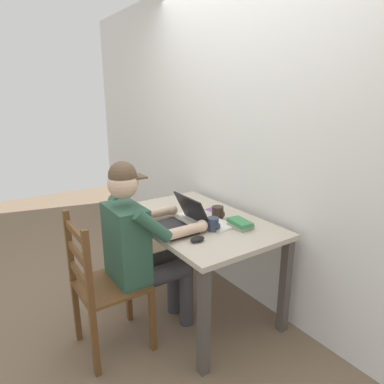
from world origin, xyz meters
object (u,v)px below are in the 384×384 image
(landscape_photo_print, at_px, (214,210))
(wooden_chair, at_px, (103,286))
(laptop, at_px, (180,221))
(coffee_mug_dark, at_px, (218,212))
(computer_mouse, at_px, (197,239))
(book_stack_main, at_px, (240,224))
(seated_person, at_px, (142,243))
(coffee_mug_white, at_px, (189,205))
(desk, at_px, (197,232))
(coffee_mug_spare, at_px, (213,224))

(landscape_photo_print, bearing_deg, wooden_chair, -94.45)
(laptop, distance_m, coffee_mug_dark, 0.34)
(wooden_chair, relative_size, landscape_photo_print, 7.27)
(computer_mouse, relative_size, book_stack_main, 0.53)
(landscape_photo_print, bearing_deg, computer_mouse, -59.35)
(seated_person, distance_m, coffee_mug_dark, 0.63)
(book_stack_main, bearing_deg, coffee_mug_white, -169.20)
(desk, height_order, laptop, laptop)
(desk, relative_size, coffee_mug_dark, 9.97)
(desk, relative_size, book_stack_main, 6.63)
(book_stack_main, height_order, landscape_photo_print, book_stack_main)
(wooden_chair, bearing_deg, coffee_mug_spare, 74.46)
(wooden_chair, xyz_separation_m, coffee_mug_white, (-0.23, 0.81, 0.32))
(desk, bearing_deg, wooden_chair, -86.81)
(coffee_mug_white, distance_m, book_stack_main, 0.51)
(seated_person, xyz_separation_m, computer_mouse, (0.29, 0.25, 0.07))
(landscape_photo_print, bearing_deg, book_stack_main, -22.56)
(coffee_mug_dark, relative_size, coffee_mug_spare, 1.08)
(computer_mouse, relative_size, coffee_mug_white, 0.89)
(computer_mouse, xyz_separation_m, coffee_mug_white, (-0.52, 0.29, 0.03))
(laptop, xyz_separation_m, landscape_photo_print, (-0.15, 0.42, -0.05))
(computer_mouse, distance_m, coffee_mug_white, 0.59)
(wooden_chair, distance_m, coffee_mug_dark, 0.96)
(coffee_mug_dark, bearing_deg, desk, -114.31)
(book_stack_main, bearing_deg, coffee_mug_spare, -109.05)
(seated_person, distance_m, laptop, 0.31)
(desk, xyz_separation_m, landscape_photo_print, (-0.08, 0.23, 0.10))
(computer_mouse, relative_size, landscape_photo_print, 0.77)
(coffee_mug_dark, bearing_deg, computer_mouse, -54.58)
(seated_person, height_order, laptop, seated_person)
(laptop, bearing_deg, coffee_mug_spare, 42.27)
(computer_mouse, bearing_deg, book_stack_main, 93.67)
(seated_person, height_order, coffee_mug_white, seated_person)
(computer_mouse, xyz_separation_m, coffee_mug_dark, (-0.27, 0.37, 0.03))
(wooden_chair, distance_m, book_stack_main, 0.99)
(desk, height_order, coffee_mug_white, coffee_mug_white)
(seated_person, height_order, coffee_mug_spare, seated_person)
(desk, relative_size, seated_person, 1.00)
(desk, distance_m, laptop, 0.25)
(coffee_mug_white, relative_size, coffee_mug_dark, 0.89)
(computer_mouse, height_order, coffee_mug_white, coffee_mug_white)
(desk, height_order, coffee_mug_spare, coffee_mug_spare)
(coffee_mug_white, distance_m, coffee_mug_dark, 0.27)
(landscape_photo_print, bearing_deg, coffee_mug_dark, -40.48)
(seated_person, relative_size, book_stack_main, 6.63)
(coffee_mug_white, xyz_separation_m, landscape_photo_print, (0.11, 0.17, -0.04))
(coffee_mug_white, distance_m, coffee_mug_spare, 0.44)
(coffee_mug_white, distance_m, landscape_photo_print, 0.20)
(coffee_mug_white, height_order, coffee_mug_spare, coffee_mug_spare)
(laptop, relative_size, coffee_mug_spare, 2.87)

